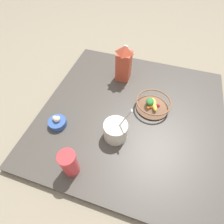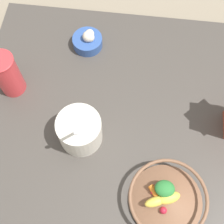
% 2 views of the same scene
% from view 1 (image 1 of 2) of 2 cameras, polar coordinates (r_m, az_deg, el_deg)
% --- Properties ---
extents(ground_plane, '(6.00, 6.00, 0.00)m').
position_cam_1_polar(ground_plane, '(1.12, 6.37, -1.25)').
color(ground_plane, gray).
extents(countertop, '(1.10, 1.10, 0.04)m').
position_cam_1_polar(countertop, '(1.11, 6.45, -0.68)').
color(countertop, '#47423D').
rests_on(countertop, ground_plane).
extents(fruit_bowl, '(0.22, 0.22, 0.08)m').
position_cam_1_polar(fruit_bowl, '(1.11, 13.25, 2.59)').
color(fruit_bowl, brown).
rests_on(fruit_bowl, countertop).
extents(milk_carton, '(0.09, 0.09, 0.26)m').
position_cam_1_polar(milk_carton, '(1.23, 3.88, 15.64)').
color(milk_carton, '#CC4C33').
rests_on(milk_carton, countertop).
extents(yogurt_tub, '(0.14, 0.13, 0.24)m').
position_cam_1_polar(yogurt_tub, '(0.94, 1.17, -5.89)').
color(yogurt_tub, silver).
rests_on(yogurt_tub, countertop).
extents(drinking_cup, '(0.08, 0.08, 0.16)m').
position_cam_1_polar(drinking_cup, '(0.86, -13.80, -15.88)').
color(drinking_cup, '#DB383D').
rests_on(drinking_cup, countertop).
extents(garlic_bowl, '(0.10, 0.10, 0.07)m').
position_cam_1_polar(garlic_bowl, '(1.06, -17.42, -3.12)').
color(garlic_bowl, '#3356A3').
rests_on(garlic_bowl, countertop).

